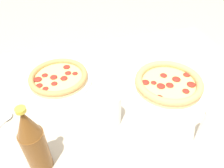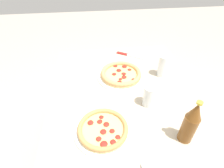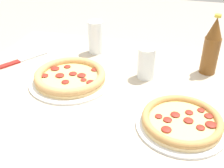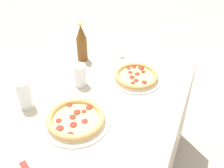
{
  "view_description": "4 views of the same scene",
  "coord_description": "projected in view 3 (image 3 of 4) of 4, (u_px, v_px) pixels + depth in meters",
  "views": [
    {
      "loc": [
        0.19,
        0.57,
        1.29
      ],
      "look_at": [
        0.02,
        -0.04,
        0.74
      ],
      "focal_mm": 35.0,
      "sensor_mm": 36.0,
      "label": 1
    },
    {
      "loc": [
        0.71,
        -0.17,
        1.41
      ],
      "look_at": [
        -0.03,
        -0.08,
        0.8
      ],
      "focal_mm": 28.0,
      "sensor_mm": 36.0,
      "label": 2
    },
    {
      "loc": [
        0.18,
        -0.83,
        1.26
      ],
      "look_at": [
        -0.01,
        -0.11,
        0.8
      ],
      "focal_mm": 45.0,
      "sensor_mm": 36.0,
      "label": 3
    },
    {
      "loc": [
        -0.98,
        -0.48,
        1.62
      ],
      "look_at": [
        0.03,
        -0.08,
        0.79
      ],
      "focal_mm": 45.0,
      "sensor_mm": 36.0,
      "label": 4
    }
  ],
  "objects": [
    {
      "name": "table",
      "position": [
        121.0,
        160.0,
        1.19
      ],
      "size": [
        1.18,
        0.87,
        0.71
      ],
      "color": "#B7A88E",
      "rests_on": "ground_plane"
    },
    {
      "name": "beer_bottle",
      "position": [
        212.0,
        47.0,
        1.05
      ],
      "size": [
        0.06,
        0.06,
        0.23
      ],
      "color": "brown",
      "rests_on": "table"
    },
    {
      "name": "pizza_veggie",
      "position": [
        182.0,
        121.0,
        0.82
      ],
      "size": [
        0.27,
        0.27,
        0.04
      ],
      "color": "silver",
      "rests_on": "table"
    },
    {
      "name": "pizza_salami",
      "position": [
        71.0,
        76.0,
        1.04
      ],
      "size": [
        0.31,
        0.31,
        0.04
      ],
      "color": "white",
      "rests_on": "table"
    },
    {
      "name": "glass_iced_tea",
      "position": [
        146.0,
        64.0,
        1.05
      ],
      "size": [
        0.07,
        0.07,
        0.12
      ],
      "color": "white",
      "rests_on": "table"
    },
    {
      "name": "glass_red_wine",
      "position": [
        96.0,
        39.0,
        1.24
      ],
      "size": [
        0.07,
        0.07,
        0.14
      ],
      "color": "white",
      "rests_on": "table"
    },
    {
      "name": "knife",
      "position": [
        22.0,
        60.0,
        1.19
      ],
      "size": [
        0.14,
        0.2,
        0.01
      ],
      "color": "maroon",
      "rests_on": "table"
    }
  ]
}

